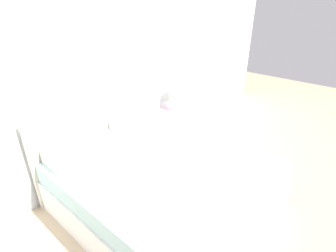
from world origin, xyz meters
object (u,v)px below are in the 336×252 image
Objects in this scene: bed at (159,183)px; nightstand at (177,129)px; flower_vase at (168,108)px; table_lamp at (177,95)px; alarm_clock at (184,110)px.

nightstand is at bearing 31.40° from bed.
bed is at bearing -143.07° from flower_vase.
table_lamp is at bearing 1.44° from flower_vase.
bed is 8.57× the size of flower_vase.
nightstand is 0.42m from flower_vase.
table_lamp is 1.55× the size of flower_vase.
alarm_clock is (0.07, -0.07, -0.24)m from table_lamp.
alarm_clock is at bearing 28.32° from bed.
bed reaches higher than alarm_clock.
flower_vase is 0.31m from alarm_clock.
nightstand is 2.13× the size of flower_vase.
alarm_clock is (0.13, -0.01, 0.29)m from nightstand.
bed is 5.52× the size of table_lamp.
nightstand is at bearing -20.10° from flower_vase.
alarm_clock is at bearing -13.44° from flower_vase.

